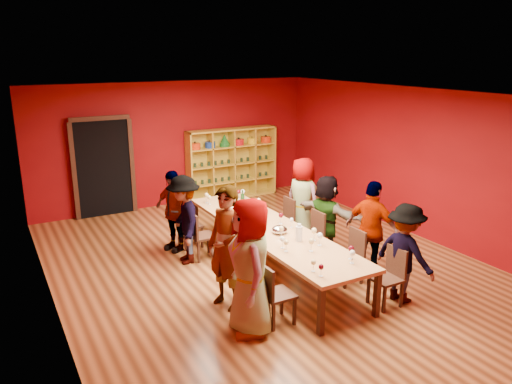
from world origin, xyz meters
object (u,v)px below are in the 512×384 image
(chair_person_right_3, at_px, (285,218))
(wine_bottle, at_px, (243,199))
(chair_person_left_3, at_px, (199,233))
(person_right_0, at_px, (405,253))
(chair_person_left_1, at_px, (246,271))
(person_left_1, at_px, (227,248))
(person_right_2, at_px, (326,216))
(chair_person_left_4, at_px, (186,223))
(tasting_table, at_px, (270,231))
(person_right_1, at_px, (372,230))
(chair_person_left_0, at_px, (273,292))
(spittoon_bowl, at_px, (280,230))
(person_left_0, at_px, (250,267))
(chair_person_right_1, at_px, (352,253))
(person_left_4, at_px, (173,211))
(chair_person_right_0, at_px, (390,274))
(shelving_unit, at_px, (231,160))
(person_right_3, at_px, (303,199))
(chair_person_right_2, at_px, (313,233))
(person_left_3, at_px, (184,220))

(chair_person_right_3, relative_size, wine_bottle, 3.00)
(chair_person_left_3, bearing_deg, person_right_0, -54.79)
(chair_person_left_3, bearing_deg, wine_bottle, 22.46)
(chair_person_left_1, xyz_separation_m, person_left_1, (-0.32, 0.00, 0.43))
(chair_person_left_3, relative_size, person_right_2, 0.58)
(chair_person_right_3, bearing_deg, chair_person_left_4, 159.86)
(tasting_table, xyz_separation_m, person_right_1, (1.32, -1.09, 0.13))
(tasting_table, xyz_separation_m, chair_person_left_0, (-0.91, -1.62, -0.20))
(tasting_table, relative_size, chair_person_left_0, 5.06)
(tasting_table, height_order, chair_person_right_3, chair_person_right_3)
(spittoon_bowl, bearing_deg, person_right_2, 13.93)
(person_left_0, xyz_separation_m, chair_person_right_1, (2.17, 0.53, -0.45))
(chair_person_left_1, bearing_deg, person_left_4, 95.56)
(chair_person_left_4, relative_size, chair_person_right_0, 1.00)
(shelving_unit, distance_m, person_right_3, 3.36)
(chair_person_left_0, distance_m, chair_person_right_2, 2.43)
(person_left_4, bearing_deg, person_left_3, -25.96)
(chair_person_right_0, relative_size, person_right_3, 0.53)
(chair_person_left_0, height_order, person_left_0, person_left_0)
(tasting_table, relative_size, chair_person_left_4, 5.06)
(chair_person_right_0, bearing_deg, spittoon_bowl, 118.24)
(chair_person_left_1, bearing_deg, chair_person_left_0, -90.00)
(person_left_3, height_order, chair_person_right_1, person_left_3)
(person_right_2, relative_size, chair_person_right_3, 1.73)
(chair_person_right_3, bearing_deg, person_left_3, 179.59)
(person_left_3, height_order, person_right_3, person_right_3)
(person_left_1, bearing_deg, person_right_2, 89.31)
(person_left_4, height_order, person_right_0, person_left_4)
(shelving_unit, bearing_deg, chair_person_left_3, -124.66)
(person_right_1, distance_m, wine_bottle, 2.77)
(person_right_3, bearing_deg, chair_person_left_1, 114.85)
(chair_person_left_4, xyz_separation_m, chair_person_right_1, (1.82, -2.72, 0.00))
(person_left_0, relative_size, chair_person_right_0, 2.12)
(person_left_0, xyz_separation_m, chair_person_right_2, (2.17, 1.61, -0.45))
(tasting_table, height_order, shelving_unit, shelving_unit)
(shelving_unit, relative_size, chair_person_left_4, 2.70)
(chair_person_left_3, relative_size, person_left_3, 0.55)
(chair_person_right_1, bearing_deg, tasting_table, 129.85)
(person_left_1, height_order, chair_person_right_3, person_left_1)
(chair_person_right_1, xyz_separation_m, spittoon_bowl, (-0.90, 0.79, 0.32))
(chair_person_right_0, xyz_separation_m, person_right_3, (0.42, 2.94, 0.34))
(chair_person_left_0, xyz_separation_m, person_right_1, (2.23, 0.53, 0.33))
(chair_person_left_1, bearing_deg, person_left_3, 98.63)
(chair_person_left_1, bearing_deg, chair_person_left_4, 90.00)
(tasting_table, relative_size, chair_person_left_3, 5.06)
(chair_person_left_3, height_order, chair_person_right_2, same)
(person_left_3, xyz_separation_m, person_right_0, (2.36, -2.96, -0.03))
(chair_person_left_1, xyz_separation_m, person_right_0, (2.09, -1.14, 0.27))
(chair_person_left_4, distance_m, person_right_3, 2.36)
(shelving_unit, distance_m, chair_person_left_1, 5.67)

